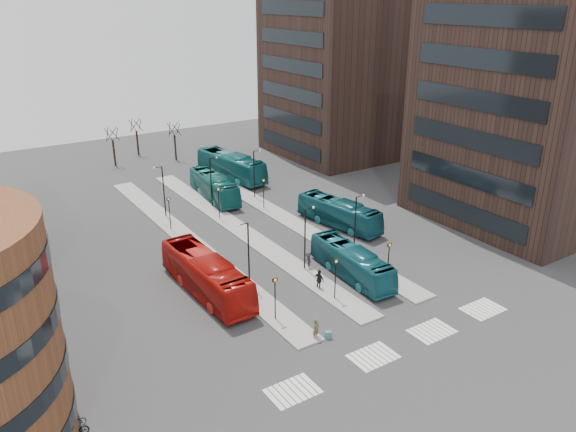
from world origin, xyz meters
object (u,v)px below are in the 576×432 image
commuter_b (319,280)px  teal_bus_d (231,166)px  red_bus (206,275)px  commuter_c (308,261)px  teal_bus_c (339,213)px  traveller (316,329)px  suitcase (328,335)px  teal_bus_b (214,187)px  bicycle_mid (76,429)px  commuter_a (224,300)px  bicycle_far (73,423)px  teal_bus_a (352,262)px

commuter_b → teal_bus_d: bearing=-25.2°
red_bus → commuter_c: size_ratio=7.85×
teal_bus_c → red_bus: bearing=-172.4°
traveller → commuter_b: commuter_b is taller
suitcase → teal_bus_b: 33.67m
teal_bus_d → commuter_c: 29.78m
commuter_b → bicycle_mid: size_ratio=1.20×
red_bus → commuter_a: bearing=-92.2°
teal_bus_b → teal_bus_c: bearing=-59.3°
teal_bus_c → commuter_a: (-19.07, -9.20, -0.63)m
red_bus → commuter_a: 3.52m
commuter_a → bicycle_far: 15.66m
commuter_c → bicycle_mid: (-24.03, -10.31, -0.34)m
bicycle_far → teal_bus_c: bearing=-64.2°
traveller → commuter_c: (6.20, 9.92, -0.05)m
teal_bus_a → teal_bus_c: (6.53, 10.29, 0.06)m
commuter_b → commuter_a: bearing=69.9°
suitcase → teal_bus_a: size_ratio=0.05×
suitcase → teal_bus_c: (14.32, 17.16, 1.24)m
red_bus → teal_bus_d: bearing=56.9°
teal_bus_b → teal_bus_c: 17.62m
teal_bus_b → teal_bus_c: teal_bus_b is taller
commuter_c → teal_bus_c: bearing=141.2°
teal_bus_a → commuter_b: 3.94m
commuter_c → traveller: bearing=-18.0°
red_bus → traveller: bearing=-72.0°
suitcase → commuter_c: (5.38, 10.39, 0.52)m
suitcase → teal_bus_c: bearing=71.0°
teal_bus_c → teal_bus_d: size_ratio=0.85×
commuter_b → bicycle_far: commuter_b is taller
suitcase → bicycle_mid: bicycle_mid is taller
suitcase → teal_bus_d: size_ratio=0.04×
red_bus → commuter_b: 9.91m
teal_bus_d → commuter_a: size_ratio=7.21×
teal_bus_b → traveller: 33.36m
commuter_c → commuter_a: bearing=-62.5°
traveller → bicycle_far: (-17.83, 0.28, -0.45)m
teal_bus_d → commuter_c: (-6.95, -28.94, -1.01)m
suitcase → commuter_a: 9.29m
red_bus → teal_bus_b: (11.30, 21.62, -0.18)m
commuter_a → bicycle_mid: (-13.90, -7.88, -0.43)m
red_bus → traveller: red_bus is taller
suitcase → teal_bus_b: size_ratio=0.05×
teal_bus_b → commuter_a: teal_bus_b is taller
traveller → suitcase: bearing=-53.1°
red_bus → commuter_a: (-0.03, -3.41, -0.86)m
teal_bus_a → commuter_c: bearing=127.9°
bicycle_mid → suitcase: bearing=-69.6°
commuter_a → commuter_b: (8.65, -1.42, 0.03)m
red_bus → teal_bus_c: size_ratio=1.15×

